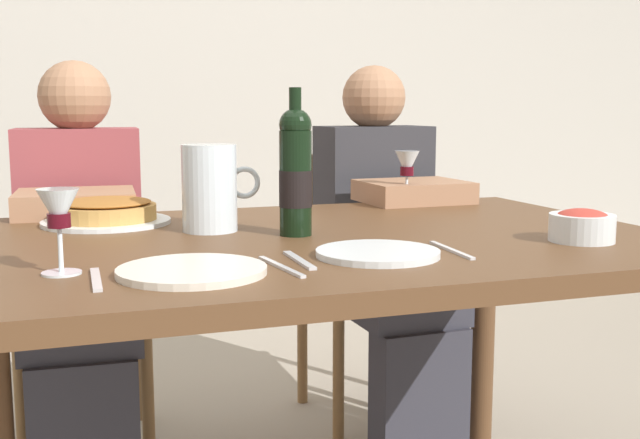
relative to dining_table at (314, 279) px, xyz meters
The scene contains 18 objects.
back_wall 2.29m from the dining_table, 90.00° to the left, with size 8.00×0.10×2.80m, color #B2ADA3.
dining_table is the anchor object (origin of this frame).
wine_bottle 0.23m from the dining_table, 147.67° to the left, with size 0.07×0.07×0.31m.
water_pitcher 0.29m from the dining_table, 145.23° to the left, with size 0.17×0.12×0.19m.
baked_tart 0.53m from the dining_table, 142.04° to the left, with size 0.29×0.29×0.06m.
salad_bowl 0.56m from the dining_table, 26.01° to the right, with size 0.13×0.13×0.07m.
wine_glass_left_diner 0.59m from the dining_table, 155.90° to the right, with size 0.07×0.07×0.14m.
wine_glass_right_diner 0.60m from the dining_table, 44.50° to the left, with size 0.07×0.07×0.15m.
dinner_plate_left_setting 0.44m from the dining_table, 136.04° to the right, with size 0.24×0.24×0.01m, color silver.
dinner_plate_right_setting 0.27m from the dining_table, 81.21° to the right, with size 0.23×0.23×0.01m, color silver.
fork_left_setting 0.55m from the dining_table, 147.08° to the right, with size 0.16×0.01×0.01m, color silver.
knife_left_setting 0.35m from the dining_table, 117.91° to the right, with size 0.18×0.01×0.01m, color silver.
knife_right_setting 0.33m from the dining_table, 53.15° to the right, with size 0.18×0.01×0.01m, color silver.
spoon_right_setting 0.29m from the dining_table, 113.76° to the right, with size 0.16×0.01×0.01m, color silver.
chair_left 1.02m from the dining_table, 116.24° to the left, with size 0.42×0.42×0.87m.
diner_left 0.81m from the dining_table, 124.36° to the left, with size 0.35×0.52×1.16m.
chair_right 0.99m from the dining_table, 62.77° to the left, with size 0.41×0.41×0.87m.
diner_right 0.78m from the dining_table, 54.45° to the left, with size 0.35×0.51×1.16m.
Camera 1 is at (-0.51, -1.52, 1.03)m, focal length 43.23 mm.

